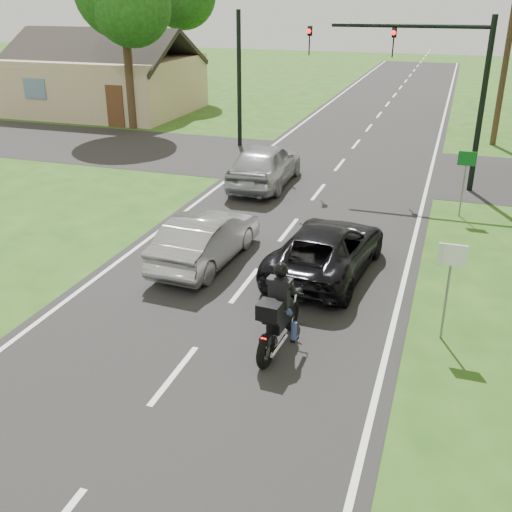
# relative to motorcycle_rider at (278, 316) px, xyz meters

# --- Properties ---
(ground) EXTENTS (140.00, 140.00, 0.00)m
(ground) POSITION_rel_motorcycle_rider_xyz_m (-1.58, -1.54, -0.74)
(ground) COLOR #244814
(ground) RESTS_ON ground
(road) EXTENTS (8.00, 100.00, 0.01)m
(road) POSITION_rel_motorcycle_rider_xyz_m (-1.58, 8.46, -0.74)
(road) COLOR black
(road) RESTS_ON ground
(cross_road) EXTENTS (60.00, 7.00, 0.01)m
(cross_road) POSITION_rel_motorcycle_rider_xyz_m (-1.58, 14.46, -0.74)
(cross_road) COLOR black
(cross_road) RESTS_ON ground
(motorcycle_rider) EXTENTS (0.62, 2.19, 1.89)m
(motorcycle_rider) POSITION_rel_motorcycle_rider_xyz_m (0.00, 0.00, 0.00)
(motorcycle_rider) COLOR black
(motorcycle_rider) RESTS_ON ground
(dark_suv) EXTENTS (2.56, 4.83, 1.29)m
(dark_suv) POSITION_rel_motorcycle_rider_xyz_m (0.15, 3.85, -0.08)
(dark_suv) COLOR black
(dark_suv) RESTS_ON road
(silver_sedan) EXTENTS (1.66, 4.18, 1.35)m
(silver_sedan) POSITION_rel_motorcycle_rider_xyz_m (-3.02, 3.46, -0.05)
(silver_sedan) COLOR #9F9FA4
(silver_sedan) RESTS_ON road
(silver_suv) EXTENTS (2.00, 4.76, 1.61)m
(silver_suv) POSITION_rel_motorcycle_rider_xyz_m (-3.68, 10.67, 0.08)
(silver_suv) COLOR #9EA1A6
(silver_suv) RESTS_ON road
(traffic_signal) EXTENTS (6.38, 0.44, 6.00)m
(traffic_signal) POSITION_rel_motorcycle_rider_xyz_m (1.75, 12.46, 3.40)
(traffic_signal) COLOR black
(traffic_signal) RESTS_ON ground
(signal_pole_far) EXTENTS (0.20, 0.20, 6.00)m
(signal_pole_far) POSITION_rel_motorcycle_rider_xyz_m (-6.78, 16.46, 2.26)
(signal_pole_far) COLOR black
(signal_pole_far) RESTS_ON ground
(utility_pole_far) EXTENTS (1.60, 0.28, 10.00)m
(utility_pole_far) POSITION_rel_motorcycle_rider_xyz_m (4.62, 20.46, 4.34)
(utility_pole_far) COLOR #4B3622
(utility_pole_far) RESTS_ON ground
(sign_white) EXTENTS (0.55, 0.07, 2.12)m
(sign_white) POSITION_rel_motorcycle_rider_xyz_m (3.12, 1.44, 0.86)
(sign_white) COLOR slate
(sign_white) RESTS_ON ground
(sign_green) EXTENTS (0.55, 0.07, 2.12)m
(sign_green) POSITION_rel_motorcycle_rider_xyz_m (3.32, 9.44, 0.86)
(sign_green) COLOR slate
(sign_green) RESTS_ON ground
(house) EXTENTS (10.20, 8.00, 4.84)m
(house) POSITION_rel_motorcycle_rider_xyz_m (-17.58, 22.46, 1.03)
(house) COLOR tan
(house) RESTS_ON ground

